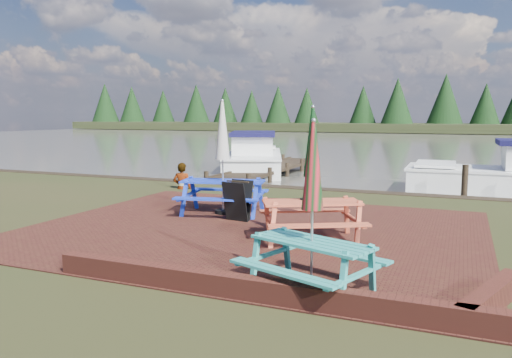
{
  "coord_description": "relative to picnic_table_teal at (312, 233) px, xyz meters",
  "views": [
    {
      "loc": [
        3.9,
        -8.22,
        2.35
      ],
      "look_at": [
        -0.11,
        1.44,
        1.0
      ],
      "focal_mm": 35.0,
      "sensor_mm": 36.0,
      "label": 1
    }
  ],
  "objects": [
    {
      "name": "ground",
      "position": [
        -2.11,
        1.98,
        -0.8
      ],
      "size": [
        120.0,
        120.0,
        0.0
      ],
      "primitive_type": "plane",
      "color": "black",
      "rests_on": "ground"
    },
    {
      "name": "paving",
      "position": [
        -2.11,
        2.98,
        -0.79
      ],
      "size": [
        9.0,
        7.5,
        0.02
      ],
      "primitive_type": "cube",
      "color": "#3C1713",
      "rests_on": "ground"
    },
    {
      "name": "brick_wall",
      "position": [
        0.04,
        -0.43,
        -0.65
      ],
      "size": [
        6.21,
        1.79,
        0.3
      ],
      "color": "#4C1E16",
      "rests_on": "ground"
    },
    {
      "name": "water",
      "position": [
        -2.11,
        38.98,
        -0.8
      ],
      "size": [
        120.0,
        60.0,
        0.02
      ],
      "primitive_type": "cube",
      "color": "#403E37",
      "rests_on": "ground"
    },
    {
      "name": "far_treeline",
      "position": [
        -2.11,
        67.98,
        2.48
      ],
      "size": [
        120.0,
        10.0,
        8.1
      ],
      "color": "black",
      "rests_on": "ground"
    },
    {
      "name": "picnic_table_teal",
      "position": [
        0.0,
        0.0,
        0.0
      ],
      "size": [
        2.04,
        1.93,
        2.28
      ],
      "rotation": [
        0.0,
        0.0,
        -0.35
      ],
      "color": "teal",
      "rests_on": "ground"
    },
    {
      "name": "picnic_table_red",
      "position": [
        -0.75,
        2.58,
        0.08
      ],
      "size": [
        2.33,
        2.25,
        2.49
      ],
      "rotation": [
        0.0,
        0.0,
        0.49
      ],
      "color": "#C55032",
      "rests_on": "ground"
    },
    {
      "name": "picnic_table_blue",
      "position": [
        -3.4,
        4.22,
        0.14
      ],
      "size": [
        2.25,
        2.09,
        2.67
      ],
      "rotation": [
        0.0,
        0.0,
        0.22
      ],
      "color": "#1834BA",
      "rests_on": "ground"
    },
    {
      "name": "chalkboard",
      "position": [
        -2.76,
        3.65,
        -0.33
      ],
      "size": [
        0.58,
        0.59,
        0.9
      ],
      "rotation": [
        0.0,
        0.0,
        -0.13
      ],
      "color": "black",
      "rests_on": "ground"
    },
    {
      "name": "jetty",
      "position": [
        -5.61,
        13.26,
        -0.68
      ],
      "size": [
        1.76,
        9.08,
        1.0
      ],
      "color": "black",
      "rests_on": "ground"
    },
    {
      "name": "boat_jetty",
      "position": [
        -6.77,
        14.12,
        -0.4
      ],
      "size": [
        4.62,
        7.24,
        1.99
      ],
      "rotation": [
        0.0,
        0.0,
        0.36
      ],
      "color": "white",
      "rests_on": "ground"
    },
    {
      "name": "person",
      "position": [
        -6.42,
        7.38,
        0.03
      ],
      "size": [
        0.67,
        0.5,
        1.66
      ],
      "primitive_type": "imported",
      "rotation": [
        0.0,
        0.0,
        3.32
      ],
      "color": "gray",
      "rests_on": "ground"
    }
  ]
}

